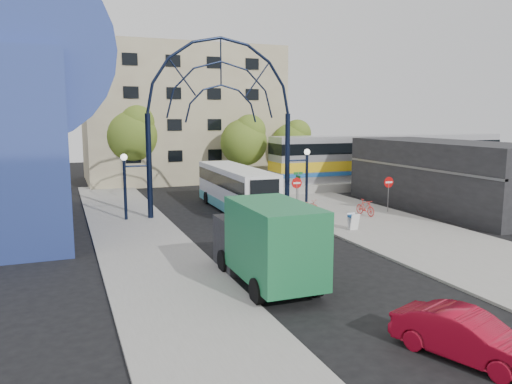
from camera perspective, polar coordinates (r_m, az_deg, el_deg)
name	(u,v)px	position (r m, az deg, el deg)	size (l,w,h in m)	color
ground	(318,271)	(22.61, 7.07, -8.92)	(120.00, 120.00, 0.00)	black
sidewalk_east	(407,234)	(30.13, 16.91, -4.67)	(8.00, 56.00, 0.12)	gray
plaza_west	(148,250)	(26.09, -12.24, -6.53)	(5.00, 50.00, 0.12)	gray
gateway_arch	(221,90)	(34.55, -4.01, 11.53)	(13.64, 0.44, 12.10)	black
stop_sign	(297,186)	(34.76, 4.68, 0.66)	(0.80, 0.07, 2.50)	slate
do_not_enter_sign	(389,186)	(36.27, 14.92, 0.70)	(0.76, 0.07, 2.48)	slate
street_name_sign	(298,183)	(35.45, 4.83, 1.04)	(0.70, 0.70, 2.80)	slate
sandwich_board	(353,219)	(30.18, 11.06, -3.10)	(0.55, 0.61, 0.99)	white
commercial_block_east	(445,175)	(39.37, 20.83, 1.80)	(6.00, 16.00, 5.00)	black
apartment_block	(181,115)	(55.28, -8.60, 8.74)	(20.00, 12.10, 14.00)	tan
train_platform	(390,181)	(51.35, 15.05, 1.17)	(32.00, 5.00, 0.80)	gray
train_car	(391,156)	(51.10, 15.16, 3.96)	(25.10, 3.05, 4.20)	#B7B7BC
tree_north_a	(245,140)	(47.82, -1.23, 6.00)	(4.48, 4.48, 7.00)	#382314
tree_north_b	(132,133)	(49.29, -13.94, 6.60)	(5.12, 5.12, 8.00)	#382314
tree_north_c	(293,141)	(52.02, 4.24, 5.83)	(4.16, 4.16, 6.50)	#382314
city_bus	(236,188)	(36.10, -2.35, 0.44)	(2.89, 11.61, 3.17)	white
green_truck	(265,242)	(20.42, 1.08, -5.72)	(2.73, 6.90, 3.47)	black
black_suv	(284,226)	(28.39, 3.23, -3.87)	(2.17, 4.70, 1.31)	black
red_sedan	(467,336)	(15.73, 22.95, -14.92)	(1.46, 4.18, 1.38)	maroon
bike_near_a	(309,205)	(35.69, 6.11, -1.52)	(0.56, 1.60, 0.84)	red
bike_near_b	(365,208)	(34.70, 12.38, -1.74)	(0.51, 1.82, 1.10)	red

